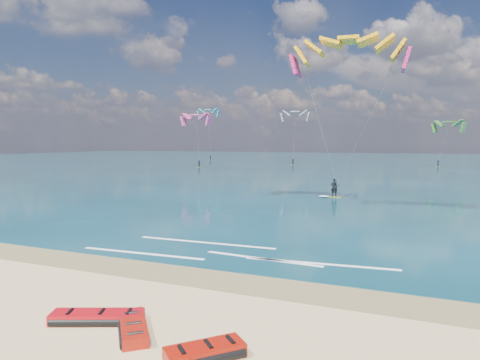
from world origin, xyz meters
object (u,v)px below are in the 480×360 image
Objects in this scene: packed_kite_left at (97,322)px; packed_kite_mid at (133,333)px; kitesurfer_main at (341,116)px; packed_kite_right at (205,359)px.

packed_kite_mid is at bearing -29.66° from packed_kite_left.
kitesurfer_main reaches higher than packed_kite_left.
packed_kite_mid is 1.09× the size of packed_kite_right.
packed_kite_left is 28.37m from kitesurfer_main.
packed_kite_right is at bearing -84.70° from kitesurfer_main.
kitesurfer_main is (2.53, 27.24, 7.48)m from packed_kite_left.
kitesurfer_main is (1.11, 27.41, 7.48)m from packed_kite_mid.
packed_kite_mid is 28.44m from kitesurfer_main.
packed_kite_right is (2.50, -0.51, 0.00)m from packed_kite_mid.
packed_kite_mid is 0.16× the size of kitesurfer_main.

